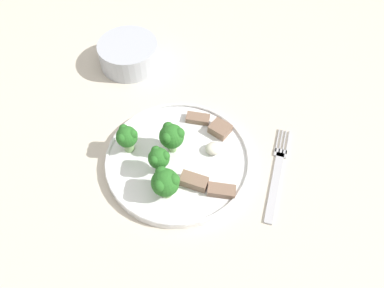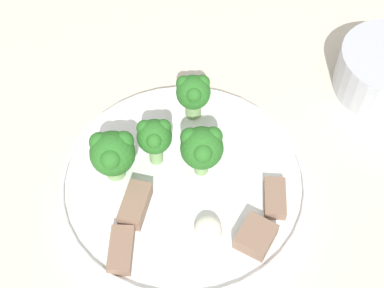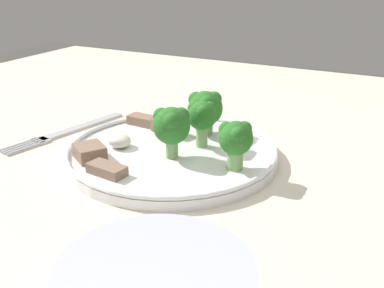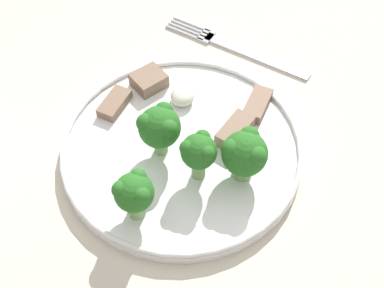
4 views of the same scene
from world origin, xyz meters
name	(u,v)px [view 4 (image 4 of 4)]	position (x,y,z in m)	size (l,w,h in m)	color
table	(202,162)	(0.00, 0.00, 0.67)	(1.23, 1.18, 0.76)	beige
dinner_plate	(182,149)	(-0.06, 0.01, 0.77)	(0.27, 0.27, 0.02)	white
fork	(237,49)	(0.13, -0.01, 0.76)	(0.06, 0.21, 0.00)	#B2B2B7
broccoli_floret_near_rim_left	(199,152)	(-0.08, -0.02, 0.81)	(0.04, 0.04, 0.06)	#7FA866
broccoli_floret_center_left	(134,193)	(-0.15, 0.02, 0.81)	(0.04, 0.04, 0.06)	#7FA866
broccoli_floret_back_left	(245,153)	(-0.07, -0.07, 0.81)	(0.05, 0.05, 0.06)	#7FA866
broccoli_floret_front_left	(159,127)	(-0.07, 0.03, 0.81)	(0.05, 0.05, 0.06)	#7FA866
meat_slice_front_slice	(235,131)	(-0.02, -0.05, 0.78)	(0.05, 0.04, 0.02)	#846651
meat_slice_middle_slice	(149,80)	(0.02, 0.08, 0.78)	(0.05, 0.05, 0.02)	#846651
meat_slice_rear_slice	(115,103)	(-0.02, 0.10, 0.77)	(0.05, 0.03, 0.01)	#846651
meat_slice_edge_slice	(257,104)	(0.03, -0.06, 0.78)	(0.05, 0.03, 0.01)	#846651
sauce_dollop	(183,96)	(0.01, 0.03, 0.78)	(0.03, 0.03, 0.02)	silver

